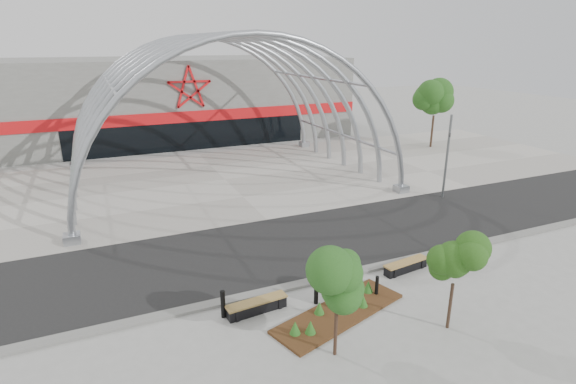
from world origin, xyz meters
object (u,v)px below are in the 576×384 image
at_px(bench_1, 406,266).
at_px(street_tree_1, 455,265).
at_px(bench_0, 257,306).
at_px(street_tree_0, 338,284).
at_px(bollard_2, 377,286).
at_px(signal_pole, 447,155).

bearing_deg(bench_1, street_tree_1, -107.30).
bearing_deg(bench_0, street_tree_0, -65.33).
bearing_deg(bollard_2, signal_pole, 37.72).
height_order(bench_1, bollard_2, bollard_2).
height_order(signal_pole, bench_0, signal_pole).
bearing_deg(bollard_2, street_tree_0, -143.25).
distance_m(bench_0, bollard_2, 4.79).
xyz_separation_m(signal_pole, bench_1, (-8.43, -7.13, -2.56)).
distance_m(street_tree_1, bench_0, 7.20).
relative_size(street_tree_0, bench_1, 1.56).
xyz_separation_m(street_tree_1, bench_1, (1.23, 3.96, -2.22)).
bearing_deg(signal_pole, street_tree_1, -131.07).
bearing_deg(street_tree_1, bollard_2, 112.16).
bearing_deg(bench_1, signal_pole, 40.23).
relative_size(signal_pole, bench_0, 2.23).
bearing_deg(street_tree_1, bench_0, 148.37).
xyz_separation_m(signal_pole, bollard_2, (-10.78, -8.34, -2.36)).
bearing_deg(bollard_2, bench_0, 169.85).
distance_m(street_tree_1, bollard_2, 3.59).
distance_m(signal_pole, bench_0, 17.39).
relative_size(street_tree_0, bollard_2, 4.12).
height_order(street_tree_0, street_tree_1, street_tree_0).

